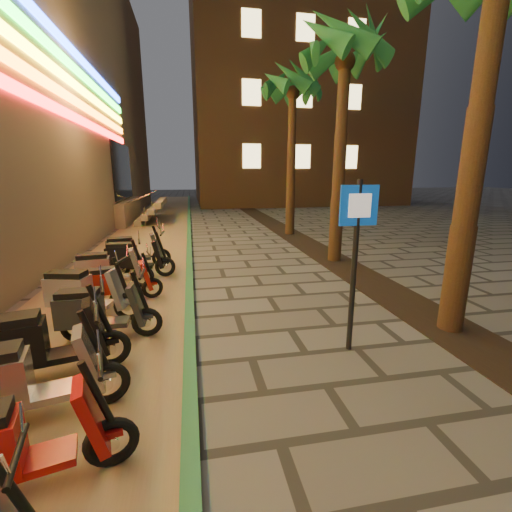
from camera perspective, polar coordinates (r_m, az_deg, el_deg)
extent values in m
plane|color=#474442|center=(3.96, 4.18, -28.72)|extent=(120.00, 120.00, 0.00)
cube|color=#8C7251|center=(13.22, -18.45, 1.21)|extent=(3.40, 60.00, 0.01)
cube|color=#27693C|center=(13.08, -11.07, 1.74)|extent=(0.18, 60.00, 0.10)
cube|color=black|center=(9.36, 17.76, -3.61)|extent=(1.20, 40.00, 0.02)
cube|color=black|center=(21.14, -21.36, 12.98)|extent=(0.08, 5.00, 3.00)
cube|color=gray|center=(21.69, -26.22, 6.67)|extent=(5.00, 6.00, 1.20)
cube|color=#FF1414|center=(9.72, -35.60, 22.07)|extent=(0.06, 26.00, 0.28)
cube|color=orange|center=(9.84, -36.08, 25.18)|extent=(0.06, 26.00, 0.28)
cube|color=yellow|center=(9.99, -36.57, 28.21)|extent=(0.06, 26.00, 0.28)
cube|color=gray|center=(21.15, -18.21, 6.01)|extent=(0.35, 5.00, 0.30)
cube|color=gray|center=(21.07, -17.32, 6.87)|extent=(0.35, 5.00, 0.30)
cube|color=gray|center=(21.00, -16.42, 7.74)|extent=(0.35, 5.00, 0.30)
cube|color=gray|center=(20.95, -15.51, 8.61)|extent=(0.35, 5.00, 0.30)
cylinder|color=silver|center=(19.13, -20.37, 8.44)|extent=(2.09, 0.06, 0.81)
cylinder|color=silver|center=(23.07, -18.80, 9.29)|extent=(2.09, 0.06, 0.81)
cube|color=brown|center=(37.49, 5.36, 28.65)|extent=(18.00, 16.00, 25.00)
cube|color=#FBE28A|center=(27.25, -0.72, 16.31)|extent=(1.40, 0.06, 1.80)
cube|color=#FBE28A|center=(28.23, 7.63, 16.10)|extent=(1.40, 0.06, 1.80)
cube|color=#FBE28A|center=(29.72, 15.25, 15.62)|extent=(1.40, 0.06, 1.80)
cube|color=#FBE28A|center=(27.84, -0.75, 25.60)|extent=(1.40, 0.06, 1.80)
cube|color=#FBE28A|center=(28.80, 7.94, 25.07)|extent=(1.40, 0.06, 1.80)
cube|color=#FBE28A|center=(30.26, 15.83, 24.15)|extent=(1.40, 0.06, 1.80)
cube|color=#FBE28A|center=(29.12, -0.78, 34.29)|extent=(1.40, 0.06, 1.80)
cube|color=#FBE28A|center=(30.04, 8.27, 33.51)|extent=(1.40, 0.06, 1.80)
cube|color=#FBE28A|center=(31.44, 16.44, 32.20)|extent=(1.40, 0.06, 1.80)
cylinder|color=#472D19|center=(6.53, 32.32, 12.07)|extent=(0.40, 0.40, 5.45)
cylinder|color=#472D19|center=(10.76, 13.70, 14.15)|extent=(0.40, 0.40, 5.70)
sphere|color=#472D19|center=(11.18, 14.62, 28.89)|extent=(0.56, 0.56, 0.56)
cone|color=#184D1C|center=(11.69, 19.32, 30.22)|extent=(0.60, 1.93, 1.52)
cone|color=#184D1C|center=(12.08, 16.81, 29.80)|extent=(1.70, 1.86, 1.52)
cone|color=#184D1C|center=(12.14, 13.51, 29.90)|extent=(2.00, 0.93, 1.52)
cone|color=#184D1C|center=(11.83, 10.69, 30.47)|extent=(1.97, 1.48, 1.52)
cone|color=#184D1C|center=(11.29, 9.54, 31.37)|extent=(1.22, 2.02, 1.52)
cone|color=#184D1C|center=(10.75, 10.85, 32.26)|extent=(1.22, 2.02, 1.52)
cone|color=#184D1C|center=(10.48, 14.30, 32.61)|extent=(1.97, 1.48, 1.52)
cone|color=#184D1C|center=(10.63, 18.03, 32.11)|extent=(2.00, 0.93, 1.52)
cone|color=#184D1C|center=(11.12, 19.94, 31.10)|extent=(1.70, 1.86, 1.52)
cylinder|color=#472D19|center=(15.46, 5.87, 14.60)|extent=(0.40, 0.40, 5.95)
sphere|color=#472D19|center=(15.81, 6.16, 25.44)|extent=(0.56, 0.56, 0.56)
cone|color=#184D1C|center=(16.18, 9.57, 26.71)|extent=(0.60, 1.93, 1.52)
cone|color=#184D1C|center=(16.63, 8.07, 26.38)|extent=(1.70, 1.86, 1.52)
cone|color=#184D1C|center=(16.77, 5.80, 26.34)|extent=(2.00, 0.93, 1.52)
cone|color=#184D1C|center=(16.51, 3.70, 26.58)|extent=(1.97, 1.48, 1.52)
cone|color=#184D1C|center=(15.98, 2.64, 27.03)|extent=(1.22, 2.02, 1.52)
cone|color=#184D1C|center=(15.41, 3.23, 27.54)|extent=(1.22, 2.02, 1.52)
cone|color=#184D1C|center=(15.07, 5.34, 27.83)|extent=(1.97, 1.48, 1.52)
cone|color=#184D1C|center=(15.14, 7.92, 27.70)|extent=(2.00, 0.93, 1.52)
cone|color=#184D1C|center=(15.59, 9.58, 27.23)|extent=(1.70, 1.86, 1.52)
cylinder|color=black|center=(5.25, 16.01, -2.07)|extent=(0.08, 0.08, 2.59)
cube|color=#0C42A1|center=(5.07, 16.79, 8.07)|extent=(0.57, 0.03, 0.57)
cube|color=white|center=(5.05, 16.92, 8.04)|extent=(0.33, 0.02, 0.33)
cylinder|color=black|center=(2.97, -35.12, -29.90)|extent=(0.26, 0.12, 0.67)
cylinder|color=black|center=(2.78, -35.00, -25.43)|extent=(0.15, 0.52, 0.04)
torus|color=black|center=(3.83, -22.91, -26.66)|extent=(0.51, 0.21, 0.50)
cylinder|color=silver|center=(3.83, -22.91, -26.66)|extent=(0.15, 0.12, 0.13)
cube|color=#990D0E|center=(3.86, -32.02, -26.71)|extent=(0.59, 0.44, 0.08)
cube|color=#990D0E|center=(3.64, -25.69, -22.88)|extent=(0.34, 0.43, 0.67)
cylinder|color=black|center=(3.53, -24.88, -20.27)|extent=(0.27, 0.13, 0.71)
cylinder|color=black|center=(3.38, -24.57, -15.84)|extent=(0.17, 0.55, 0.04)
cube|color=#990D0E|center=(3.76, -23.09, -25.31)|extent=(0.24, 0.18, 0.06)
torus|color=black|center=(4.62, -23.66, -18.86)|extent=(0.55, 0.23, 0.54)
cylinder|color=silver|center=(4.62, -23.66, -18.86)|extent=(0.17, 0.14, 0.15)
cube|color=#9B9BA2|center=(4.65, -31.43, -18.96)|extent=(0.64, 0.48, 0.08)
cube|color=#9B9BA2|center=(4.45, -26.04, -15.14)|extent=(0.37, 0.47, 0.73)
cylinder|color=black|center=(4.36, -25.35, -12.64)|extent=(0.29, 0.14, 0.77)
cylinder|color=black|center=(4.23, -25.09, -8.50)|extent=(0.19, 0.60, 0.05)
cube|color=#9B9BA2|center=(4.56, -23.82, -17.52)|extent=(0.26, 0.20, 0.06)
torus|color=black|center=(5.50, -35.99, -14.89)|extent=(0.56, 0.24, 0.55)
cylinder|color=silver|center=(5.50, -35.99, -14.89)|extent=(0.17, 0.14, 0.15)
torus|color=black|center=(5.36, -23.08, -14.00)|extent=(0.56, 0.24, 0.55)
cylinder|color=silver|center=(5.36, -23.08, -14.00)|extent=(0.17, 0.14, 0.15)
cube|color=black|center=(5.38, -29.77, -14.14)|extent=(0.66, 0.49, 0.09)
cube|color=black|center=(5.36, -35.55, -11.90)|extent=(0.82, 0.57, 0.53)
cube|color=black|center=(5.25, -36.01, -8.82)|extent=(0.72, 0.49, 0.13)
cube|color=black|center=(5.22, -25.11, -10.60)|extent=(0.38, 0.48, 0.75)
cylinder|color=black|center=(5.14, -24.51, -8.34)|extent=(0.30, 0.14, 0.79)
cylinder|color=black|center=(5.02, -24.28, -4.66)|extent=(0.19, 0.61, 0.05)
cube|color=black|center=(5.31, -23.21, -12.77)|extent=(0.26, 0.20, 0.06)
torus|color=black|center=(6.32, -27.72, -10.48)|extent=(0.51, 0.10, 0.51)
cylinder|color=silver|center=(6.32, -27.72, -10.48)|extent=(0.14, 0.10, 0.14)
torus|color=black|center=(6.08, -17.70, -10.44)|extent=(0.51, 0.10, 0.51)
cylinder|color=silver|center=(6.08, -17.70, -10.44)|extent=(0.14, 0.10, 0.14)
cube|color=#272A2C|center=(6.17, -22.93, -10.17)|extent=(0.54, 0.33, 0.08)
cube|color=#272A2C|center=(6.20, -27.31, -8.08)|extent=(0.68, 0.37, 0.49)
cube|color=black|center=(6.11, -27.60, -5.60)|extent=(0.61, 0.31, 0.12)
cube|color=#272A2C|center=(5.98, -19.23, -7.55)|extent=(0.26, 0.39, 0.69)
cylinder|color=black|center=(5.91, -18.72, -5.77)|extent=(0.27, 0.07, 0.72)
cylinder|color=black|center=(5.81, -18.48, -2.84)|extent=(0.05, 0.57, 0.04)
cube|color=#272A2C|center=(6.04, -17.78, -9.43)|extent=(0.22, 0.14, 0.06)
torus|color=black|center=(7.34, -29.03, -7.25)|extent=(0.55, 0.22, 0.54)
cylinder|color=silver|center=(7.34, -29.03, -7.25)|extent=(0.17, 0.13, 0.15)
torus|color=black|center=(6.81, -20.56, -7.91)|extent=(0.55, 0.22, 0.54)
cylinder|color=silver|center=(6.81, -20.56, -7.91)|extent=(0.17, 0.13, 0.15)
cube|color=silver|center=(7.05, -25.06, -7.26)|extent=(0.64, 0.47, 0.08)
cube|color=silver|center=(7.21, -28.74, -5.05)|extent=(0.80, 0.55, 0.52)
cube|color=black|center=(7.12, -29.01, -2.74)|extent=(0.70, 0.47, 0.12)
cube|color=silver|center=(6.76, -21.95, -5.03)|extent=(0.36, 0.47, 0.73)
cylinder|color=black|center=(6.67, -21.53, -3.36)|extent=(0.29, 0.14, 0.77)
cylinder|color=black|center=(6.56, -21.36, -0.59)|extent=(0.18, 0.60, 0.05)
cube|color=silver|center=(6.77, -20.64, -6.92)|extent=(0.26, 0.19, 0.06)
torus|color=black|center=(7.76, -24.16, -5.96)|extent=(0.47, 0.22, 0.46)
cylinder|color=silver|center=(7.76, -24.16, -5.96)|extent=(0.14, 0.12, 0.12)
torus|color=black|center=(7.85, -16.87, -5.11)|extent=(0.47, 0.22, 0.46)
cylinder|color=silver|center=(7.85, -16.87, -5.11)|extent=(0.14, 0.12, 0.12)
cube|color=maroon|center=(7.77, -20.58, -5.30)|extent=(0.56, 0.43, 0.07)
cube|color=maroon|center=(7.68, -23.81, -4.08)|extent=(0.69, 0.50, 0.45)
cube|color=black|center=(7.61, -23.99, -2.22)|extent=(0.61, 0.43, 0.11)
cube|color=maroon|center=(7.74, -17.93, -3.09)|extent=(0.33, 0.41, 0.63)
cylinder|color=black|center=(7.70, -17.57, -1.77)|extent=(0.25, 0.13, 0.66)
cylinder|color=black|center=(7.64, -17.39, 0.33)|extent=(0.18, 0.51, 0.04)
cube|color=maroon|center=(7.82, -16.93, -4.37)|extent=(0.22, 0.17, 0.05)
torus|color=black|center=(8.70, -25.80, -3.86)|extent=(0.54, 0.18, 0.53)
cylinder|color=silver|center=(8.70, -25.80, -3.86)|extent=(0.16, 0.12, 0.14)
torus|color=black|center=(8.64, -18.33, -3.30)|extent=(0.54, 0.18, 0.53)
cylinder|color=silver|center=(8.64, -18.33, -3.30)|extent=(0.16, 0.12, 0.14)
cube|color=#A8AAB0|center=(8.64, -22.17, -3.34)|extent=(0.60, 0.42, 0.08)
cube|color=#A8AAB0|center=(8.62, -25.47, -1.96)|extent=(0.76, 0.49, 0.51)
cube|color=black|center=(8.55, -25.66, -0.06)|extent=(0.67, 0.42, 0.12)
cube|color=#A8AAB0|center=(8.55, -19.44, -1.16)|extent=(0.33, 0.44, 0.71)
cylinder|color=black|center=(8.50, -19.07, 0.19)|extent=(0.28, 0.11, 0.75)
cylinder|color=black|center=(8.44, -18.90, 2.36)|extent=(0.13, 0.59, 0.04)
cube|color=#A8AAB0|center=(8.61, -18.39, -2.52)|extent=(0.24, 0.17, 0.06)
torus|color=black|center=(9.60, -21.82, -1.90)|extent=(0.55, 0.13, 0.54)
cylinder|color=silver|center=(9.60, -21.82, -1.90)|extent=(0.15, 0.11, 0.15)
torus|color=black|center=(9.38, -14.91, -1.71)|extent=(0.55, 0.13, 0.54)
cylinder|color=silver|center=(9.38, -14.91, -1.71)|extent=(0.15, 0.11, 0.15)
cube|color=black|center=(9.46, -18.48, -1.57)|extent=(0.59, 0.38, 0.08)
cube|color=black|center=(9.51, -21.49, -0.13)|extent=(0.75, 0.43, 0.52)
cube|color=black|center=(9.45, -21.65, 1.65)|extent=(0.66, 0.37, 0.12)
cube|color=black|center=(9.32, -15.93, 0.36)|extent=(0.30, 0.43, 0.73)
cylinder|color=black|center=(9.26, -15.56, 1.63)|extent=(0.29, 0.09, 0.77)
cylinder|color=black|center=(9.20, -15.37, 3.67)|extent=(0.08, 0.60, 0.05)
cube|color=black|center=(9.35, -14.95, -0.97)|extent=(0.24, 0.16, 0.06)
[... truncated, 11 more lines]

